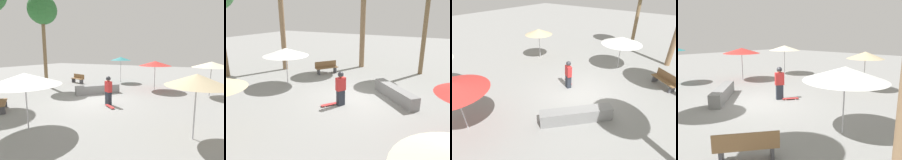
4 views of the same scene
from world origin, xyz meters
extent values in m
plane|color=gray|center=(0.00, 0.00, 0.00)|extent=(60.00, 60.00, 0.00)
cube|color=#282D38|center=(0.94, -0.24, 0.37)|extent=(0.41, 0.38, 0.73)
cube|color=red|center=(0.94, -0.24, 1.04)|extent=(0.49, 0.42, 0.61)
sphere|color=tan|center=(0.94, -0.24, 1.46)|extent=(0.24, 0.24, 0.24)
sphere|color=#2D2D33|center=(0.94, -0.24, 1.49)|extent=(0.27, 0.27, 0.27)
cube|color=red|center=(1.26, -0.68, 0.06)|extent=(0.77, 0.63, 0.02)
cylinder|color=silver|center=(1.51, -0.75, 0.03)|extent=(0.06, 0.06, 0.05)
cylinder|color=silver|center=(1.41, -0.89, 0.03)|extent=(0.06, 0.06, 0.05)
cylinder|color=silver|center=(1.10, -0.47, 0.03)|extent=(0.06, 0.06, 0.05)
cylinder|color=silver|center=(1.00, -0.61, 0.03)|extent=(0.06, 0.06, 0.05)
cube|color=gray|center=(-0.98, 1.81, 0.31)|extent=(2.53, 2.66, 0.62)
cube|color=#47474C|center=(-3.91, -3.20, 0.20)|extent=(0.30, 0.37, 0.40)
cube|color=#47474C|center=(-2.90, -3.94, 0.20)|extent=(0.30, 0.37, 0.40)
cube|color=olive|center=(-3.41, -3.57, 0.42)|extent=(1.55, 1.30, 0.05)
cube|color=olive|center=(-3.52, -3.73, 0.65)|extent=(1.31, 0.98, 0.40)
cylinder|color=#B7B7BC|center=(-0.32, -4.47, 1.01)|extent=(0.05, 0.05, 2.02)
cone|color=white|center=(-0.32, -4.47, 1.95)|extent=(2.65, 2.65, 0.44)
cylinder|color=#B7B7BC|center=(5.35, -2.52, 1.05)|extent=(0.05, 0.05, 2.10)
cone|color=#C6B289|center=(5.35, -2.52, 2.04)|extent=(2.04, 2.04, 0.40)
cylinder|color=#B7B7BC|center=(2.35, 4.93, 1.07)|extent=(0.05, 0.05, 2.14)
cone|color=red|center=(2.35, 4.93, 2.09)|extent=(2.50, 2.50, 0.37)
cylinder|color=brown|center=(0.31, -9.13, 2.52)|extent=(0.29, 0.29, 5.05)
camera|label=1|loc=(5.35, -8.72, 2.90)|focal=28.00mm
camera|label=2|loc=(9.31, 4.05, 4.19)|focal=35.00mm
camera|label=3|loc=(-4.05, 6.75, 5.43)|focal=28.00mm
camera|label=4|loc=(-6.29, -7.76, 3.10)|focal=35.00mm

